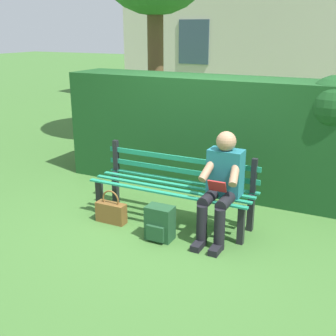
{
  "coord_description": "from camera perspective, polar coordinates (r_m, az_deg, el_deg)",
  "views": [
    {
      "loc": [
        -2.08,
        4.3,
        2.24
      ],
      "look_at": [
        0.0,
        0.1,
        0.71
      ],
      "focal_mm": 45.8,
      "sensor_mm": 36.0,
      "label": 1
    }
  ],
  "objects": [
    {
      "name": "person_seated",
      "position": [
        4.71,
        7.12,
        -1.99
      ],
      "size": [
        0.44,
        0.73,
        1.19
      ],
      "color": "#1E6672",
      "rests_on": "ground"
    },
    {
      "name": "handbag",
      "position": [
        5.24,
        -7.58,
        -5.78
      ],
      "size": [
        0.37,
        0.13,
        0.41
      ],
      "color": "brown",
      "rests_on": "ground"
    },
    {
      "name": "backpack",
      "position": [
        4.77,
        -1.1,
        -7.38
      ],
      "size": [
        0.3,
        0.27,
        0.39
      ],
      "color": "#1E4728",
      "rests_on": "ground"
    },
    {
      "name": "ground",
      "position": [
        5.28,
        0.49,
        -7.05
      ],
      "size": [
        60.0,
        60.0,
        0.0
      ],
      "primitive_type": "plane",
      "color": "#3D6B2D"
    },
    {
      "name": "park_bench",
      "position": [
        5.16,
        0.82,
        -2.38
      ],
      "size": [
        2.01,
        0.53,
        0.86
      ],
      "color": "black",
      "rests_on": "ground"
    },
    {
      "name": "hedge_backdrop",
      "position": [
        6.09,
        7.81,
        4.75
      ],
      "size": [
        4.74,
        0.86,
        1.72
      ],
      "color": "#19471E",
      "rests_on": "ground"
    }
  ]
}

